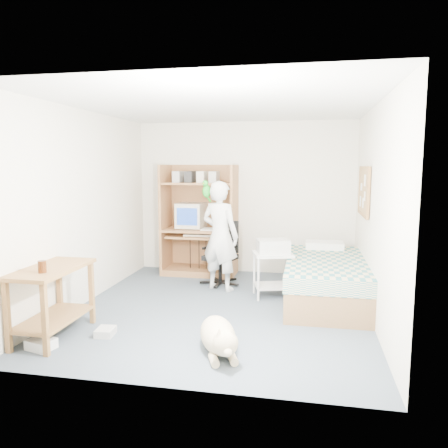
% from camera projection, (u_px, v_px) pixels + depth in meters
% --- Properties ---
extents(floor, '(4.00, 4.00, 0.00)m').
position_uv_depth(floor, '(221.00, 309.00, 5.48)').
color(floor, '#414D59').
rests_on(floor, ground).
extents(wall_back, '(3.60, 0.02, 2.50)m').
position_uv_depth(wall_back, '(245.00, 198.00, 7.26)').
color(wall_back, silver).
rests_on(wall_back, floor).
extents(wall_right, '(0.02, 4.00, 2.50)m').
position_uv_depth(wall_right, '(375.00, 213.00, 4.98)').
color(wall_right, silver).
rests_on(wall_right, floor).
extents(wall_left, '(0.02, 4.00, 2.50)m').
position_uv_depth(wall_left, '(85.00, 208.00, 5.66)').
color(wall_left, silver).
rests_on(wall_left, floor).
extents(ceiling, '(3.60, 4.00, 0.02)m').
position_uv_depth(ceiling, '(221.00, 105.00, 5.15)').
color(ceiling, white).
rests_on(ceiling, wall_back).
extents(computer_hutch, '(1.20, 0.63, 1.80)m').
position_uv_depth(computer_hutch, '(200.00, 225.00, 7.20)').
color(computer_hutch, brown).
rests_on(computer_hutch, floor).
extents(bed, '(1.02, 2.02, 0.66)m').
position_uv_depth(bed, '(326.00, 279.00, 5.80)').
color(bed, brown).
rests_on(bed, floor).
extents(side_desk, '(0.50, 1.00, 0.75)m').
position_uv_depth(side_desk, '(52.00, 291.00, 4.54)').
color(side_desk, olive).
rests_on(side_desk, floor).
extents(corkboard, '(0.04, 0.94, 0.66)m').
position_uv_depth(corkboard, '(364.00, 191.00, 5.83)').
color(corkboard, olive).
rests_on(corkboard, wall_right).
extents(office_chair, '(0.54, 0.55, 0.95)m').
position_uv_depth(office_chair, '(222.00, 262.00, 6.61)').
color(office_chair, black).
rests_on(office_chair, floor).
extents(person, '(0.67, 0.56, 1.58)m').
position_uv_depth(person, '(220.00, 236.00, 6.26)').
color(person, silver).
rests_on(person, floor).
extents(parrot, '(0.12, 0.20, 0.32)m').
position_uv_depth(parrot, '(206.00, 190.00, 6.22)').
color(parrot, '#13891A').
rests_on(parrot, person).
extents(dog, '(0.56, 0.98, 0.39)m').
position_uv_depth(dog, '(219.00, 336.00, 4.19)').
color(dog, tan).
rests_on(dog, floor).
extents(printer_cart, '(0.61, 0.54, 0.62)m').
position_uv_depth(printer_cart, '(273.00, 268.00, 5.95)').
color(printer_cart, silver).
rests_on(printer_cart, floor).
extents(printer, '(0.49, 0.42, 0.18)m').
position_uv_depth(printer, '(273.00, 246.00, 5.91)').
color(printer, beige).
rests_on(printer, printer_cart).
extents(crt_monitor, '(0.44, 0.47, 0.40)m').
position_uv_depth(crt_monitor, '(191.00, 215.00, 7.21)').
color(crt_monitor, beige).
rests_on(crt_monitor, computer_hutch).
extents(keyboard, '(0.46, 0.18, 0.03)m').
position_uv_depth(keyboard, '(198.00, 235.00, 7.06)').
color(keyboard, beige).
rests_on(keyboard, computer_hutch).
extents(pencil_cup, '(0.08, 0.08, 0.12)m').
position_uv_depth(pencil_cup, '(218.00, 226.00, 7.05)').
color(pencil_cup, gold).
rests_on(pencil_cup, computer_hutch).
extents(drink_glass, '(0.08, 0.08, 0.12)m').
position_uv_depth(drink_glass, '(42.00, 267.00, 4.27)').
color(drink_glass, '#3F1D0A').
rests_on(drink_glass, side_desk).
extents(floor_box_a, '(0.29, 0.26, 0.10)m').
position_uv_depth(floor_box_a, '(41.00, 344.00, 4.29)').
color(floor_box_a, silver).
rests_on(floor_box_a, floor).
extents(floor_box_b, '(0.20, 0.24, 0.08)m').
position_uv_depth(floor_box_b, '(105.00, 332.00, 4.63)').
color(floor_box_b, '#ADADA8').
rests_on(floor_box_b, floor).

